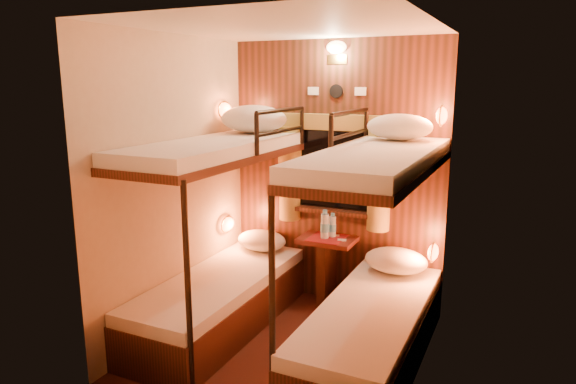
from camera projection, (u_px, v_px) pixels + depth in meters
The scene contains 22 objects.
floor at pixel (287, 347), 4.01m from camera, with size 2.10×2.10×0.00m, color #38190F.
ceiling at pixel (287, 27), 3.51m from camera, with size 2.10×2.10×0.00m, color silver.
wall_back at pixel (336, 175), 4.69m from camera, with size 2.40×2.40×0.00m, color #C6B293.
wall_front at pixel (205, 235), 2.83m from camera, with size 2.40×2.40×0.00m, color #C6B293.
wall_left at pixel (176, 186), 4.18m from camera, with size 2.40×2.40×0.00m, color #C6B293.
wall_right at pixel (425, 212), 3.34m from camera, with size 2.40×2.40×0.00m, color #C6B293.
back_panel at pixel (335, 175), 4.68m from camera, with size 2.00×0.03×2.40m, color black.
bunk_left at pixel (220, 264), 4.23m from camera, with size 0.72×1.90×1.82m.
bunk_right at pixel (372, 291), 3.69m from camera, with size 0.72×1.90×1.82m.
window at pixel (334, 177), 4.65m from camera, with size 1.00×0.12×0.79m.
curtains at pixel (333, 169), 4.61m from camera, with size 1.10×0.22×1.00m.
back_fixtures at pixel (336, 56), 4.43m from camera, with size 0.54×0.09×0.48m.
reading_lamps at pixel (322, 176), 4.37m from camera, with size 2.00×0.20×1.25m.
table at pixel (327, 263), 4.68m from camera, with size 0.50×0.34×0.66m.
bottle_left at pixel (333, 227), 4.64m from camera, with size 0.07×0.07×0.22m.
bottle_right at pixel (325, 226), 4.60m from camera, with size 0.08×0.08×0.26m.
sachet_a at pixel (342, 240), 4.56m from camera, with size 0.08×0.06×0.01m, color silver.
sachet_b at pixel (335, 235), 4.70m from camera, with size 0.08×0.06×0.01m, color silver.
pillow_lower_left at pixel (262, 240), 4.89m from camera, with size 0.48×0.35×0.19m, color white.
pillow_lower_right at pixel (396, 261), 4.30m from camera, with size 0.53×0.38×0.21m, color white.
pillow_upper_left at pixel (254, 119), 4.53m from camera, with size 0.62×0.44×0.24m, color white.
pillow_upper_right at pixel (400, 127), 3.99m from camera, with size 0.51×0.37×0.20m, color white.
Camera 1 is at (1.58, -3.31, 2.03)m, focal length 32.00 mm.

